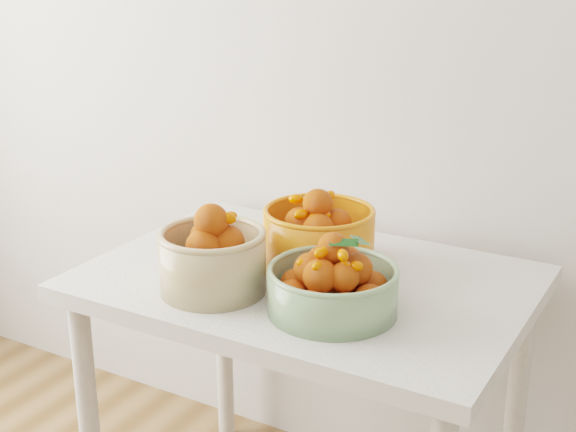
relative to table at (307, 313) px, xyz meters
name	(u,v)px	position (x,y,z in m)	size (l,w,h in m)	color
table	(307,313)	(0.00, 0.00, 0.00)	(1.00, 0.70, 0.75)	silver
bowl_cream	(213,258)	(-0.14, -0.18, 0.17)	(0.24, 0.24, 0.20)	tan
bowl_green	(333,286)	(0.14, -0.14, 0.16)	(0.28, 0.28, 0.17)	gray
bowl_orange	(318,235)	(-0.01, 0.07, 0.17)	(0.28, 0.28, 0.19)	orange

